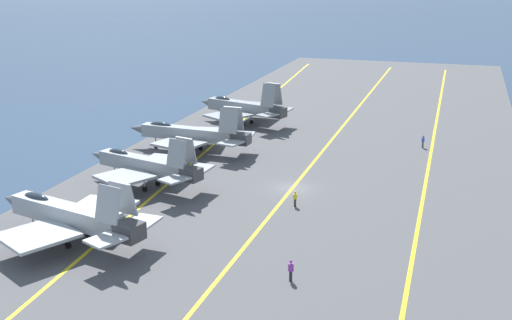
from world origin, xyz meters
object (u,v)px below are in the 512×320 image
(parked_jet_nearest, at_px, (70,215))
(crew_yellow_vest, at_px, (295,198))
(parked_jet_third, at_px, (191,134))
(crew_purple_vest, at_px, (291,270))
(parked_jet_fourth, at_px, (243,107))
(crew_blue_vest, at_px, (423,141))
(parked_jet_second, at_px, (145,165))

(parked_jet_nearest, bearing_deg, crew_yellow_vest, -49.01)
(parked_jet_third, xyz_separation_m, crew_purple_vest, (-30.75, -21.73, -1.52))
(crew_yellow_vest, xyz_separation_m, crew_purple_vest, (-15.66, -3.74, 0.07))
(parked_jet_fourth, xyz_separation_m, crew_blue_vest, (-4.97, -27.23, -1.78))
(parked_jet_third, bearing_deg, parked_jet_nearest, -177.32)
(parked_jet_second, bearing_deg, parked_jet_nearest, -178.47)
(parked_jet_third, height_order, crew_purple_vest, parked_jet_third)
(crew_yellow_vest, bearing_deg, crew_purple_vest, -166.56)
(crew_yellow_vest, bearing_deg, crew_blue_vest, -21.97)
(parked_jet_fourth, height_order, crew_yellow_vest, parked_jet_fourth)
(crew_yellow_vest, xyz_separation_m, crew_blue_vest, (26.60, -10.73, 0.03))
(crew_purple_vest, bearing_deg, crew_blue_vest, -9.39)
(parked_jet_third, xyz_separation_m, crew_blue_vest, (11.52, -28.72, -1.56))
(parked_jet_second, height_order, parked_jet_third, parked_jet_third)
(crew_blue_vest, height_order, crew_purple_vest, crew_purple_vest)
(parked_jet_second, distance_m, crew_blue_vest, 38.09)
(parked_jet_third, distance_m, parked_jet_fourth, 16.56)
(parked_jet_nearest, height_order, crew_blue_vest, parked_jet_nearest)
(parked_jet_fourth, xyz_separation_m, crew_purple_vest, (-47.24, -20.24, -1.74))
(parked_jet_third, relative_size, crew_yellow_vest, 10.56)
(crew_blue_vest, bearing_deg, parked_jet_fourth, 79.65)
(parked_jet_nearest, distance_m, crew_purple_vest, 20.44)
(crew_purple_vest, bearing_deg, parked_jet_nearest, 86.53)
(parked_jet_third, bearing_deg, crew_yellow_vest, -129.99)
(crew_blue_vest, bearing_deg, crew_yellow_vest, 158.03)
(parked_jet_third, distance_m, crew_purple_vest, 37.68)
(parked_jet_second, relative_size, parked_jet_third, 0.89)
(parked_jet_third, relative_size, crew_blue_vest, 10.21)
(parked_jet_nearest, distance_m, parked_jet_fourth, 46.00)
(parked_jet_fourth, distance_m, crew_blue_vest, 27.73)
(parked_jet_nearest, height_order, parked_jet_third, parked_jet_third)
(crew_yellow_vest, relative_size, crew_blue_vest, 0.97)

